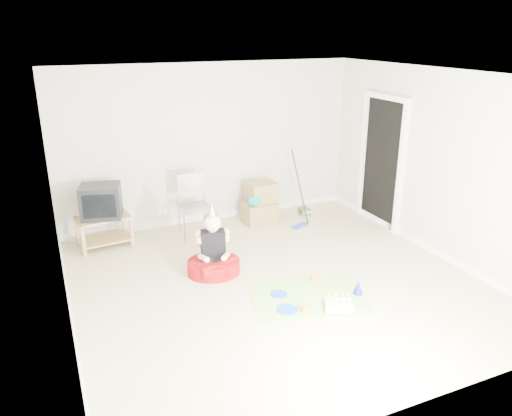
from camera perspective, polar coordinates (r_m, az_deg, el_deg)
name	(u,v)px	position (r m, az deg, el deg)	size (l,w,h in m)	color
ground	(275,282)	(6.52, 2.24, -8.44)	(5.00, 5.00, 0.00)	beige
doorway_recess	(382,164)	(8.35, 14.21, 4.94)	(0.02, 0.90, 2.05)	black
tv_stand	(104,229)	(7.76, -16.97, -2.30)	(0.81, 0.56, 0.47)	#9C7846
crt_tv	(101,201)	(7.61, -17.30, 0.75)	(0.56, 0.47, 0.49)	black
folding_chair	(194,206)	(7.77, -7.07, 0.17)	(0.48, 0.46, 1.01)	gray
cardboard_boxes	(260,204)	(8.33, 0.47, 0.49)	(0.57, 0.45, 0.68)	olive
floor_mop	(300,212)	(8.18, 5.09, -0.46)	(0.33, 0.39, 1.24)	blue
book_pile	(305,211)	(8.85, 5.61, -0.32)	(0.27, 0.30, 0.11)	#246C2D
seated_woman	(213,258)	(6.66, -4.88, -5.76)	(0.83, 0.83, 1.00)	#9B0E10
party_mat	(308,296)	(6.22, 5.94, -10.03)	(1.37, 0.99, 0.01)	#E83080
birthday_cake	(339,306)	(5.99, 9.45, -11.02)	(0.40, 0.38, 0.15)	white
blue_plate_near	(279,294)	(6.23, 2.60, -9.79)	(0.21, 0.21, 0.01)	blue
blue_plate_far	(287,309)	(5.93, 3.62, -11.48)	(0.25, 0.25, 0.01)	blue
orange_cup_near	(314,278)	(6.55, 6.68, -7.93)	(0.08, 0.08, 0.09)	orange
orange_cup_far	(305,309)	(5.89, 5.61, -11.37)	(0.07, 0.07, 0.08)	orange
blue_party_hat	(358,287)	(6.32, 11.60, -8.85)	(0.12, 0.12, 0.18)	#1C2AC7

